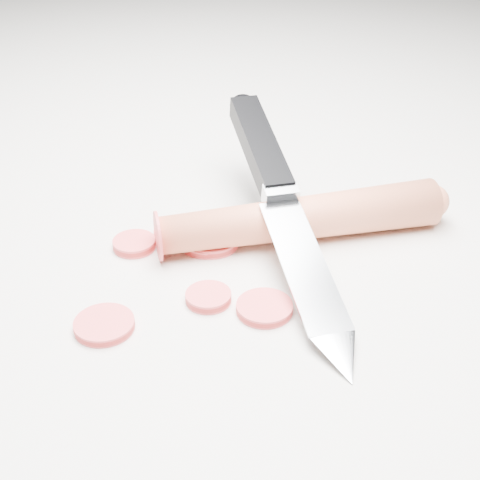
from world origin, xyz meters
The scene contains 10 objects.
ground centered at (0.00, 0.00, 0.00)m, with size 2.40×2.40×0.00m, color silver.
carrot centered at (0.03, 0.04, 0.02)m, with size 0.03×0.03×0.21m, color #E76D48.
carrot_slice_0 centered at (-0.05, -0.01, 0.00)m, with size 0.04×0.04×0.01m, color #F04247.
carrot_slice_1 centered at (-0.06, -0.04, 0.00)m, with size 0.03×0.03×0.01m, color #F04247.
carrot_slice_2 centered at (-0.02, -0.01, 0.00)m, with size 0.04×0.04×0.01m, color #F04247.
carrot_slice_3 centered at (-0.01, -0.12, 0.00)m, with size 0.04×0.04×0.01m, color #F04247.
carrot_slice_4 centered at (0.06, -0.05, 0.00)m, with size 0.04×0.04×0.01m, color #F04247.
carrot_slice_5 centered at (-0.02, -0.01, 0.00)m, with size 0.04×0.04×0.01m, color #F04247.
carrot_slice_6 centered at (0.02, -0.06, 0.00)m, with size 0.03×0.03×0.01m, color #F04247.
kitchen_knife centered at (0.03, 0.02, 0.04)m, with size 0.23×0.21×0.07m, color silver, non-canonical shape.
Camera 1 is at (0.24, -0.34, 0.27)m, focal length 50.00 mm.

